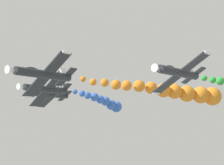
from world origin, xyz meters
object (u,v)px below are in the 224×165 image
(airplane_right_inner, at_px, (45,89))
(airplane_right_outer, at_px, (50,95))
(airplane_lead, at_px, (43,74))
(airplane_left_inner, at_px, (178,72))

(airplane_right_inner, relative_size, airplane_right_outer, 1.00)
(airplane_right_outer, bearing_deg, airplane_lead, 137.30)
(airplane_right_inner, height_order, airplane_right_outer, airplane_right_outer)
(airplane_lead, bearing_deg, airplane_right_inner, -41.36)
(airplane_left_inner, height_order, airplane_right_inner, airplane_left_inner)
(airplane_lead, distance_m, airplane_left_inner, 17.89)
(airplane_lead, bearing_deg, airplane_right_outer, -42.70)
(airplane_right_inner, bearing_deg, airplane_right_outer, -43.94)
(airplane_left_inner, xyz_separation_m, airplane_right_outer, (37.62, -10.43, -0.15))
(airplane_lead, distance_m, airplane_right_outer, 33.49)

